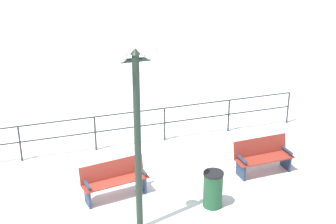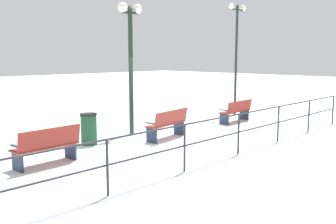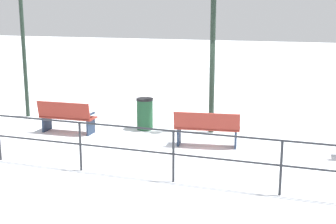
{
  "view_description": "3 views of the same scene",
  "coord_description": "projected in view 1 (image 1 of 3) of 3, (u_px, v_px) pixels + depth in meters",
  "views": [
    {
      "loc": [
        10.32,
        -2.03,
        6.81
      ],
      "look_at": [
        -2.29,
        2.05,
        1.15
      ],
      "focal_mm": 53.64,
      "sensor_mm": 36.0,
      "label": 1
    },
    {
      "loc": [
        -8.26,
        8.19,
        2.55
      ],
      "look_at": [
        -1.31,
        1.13,
        1.09
      ],
      "focal_mm": 40.34,
      "sensor_mm": 36.0,
      "label": 2
    },
    {
      "loc": [
        -11.27,
        -2.85,
        3.42
      ],
      "look_at": [
        -1.02,
        0.73,
        1.03
      ],
      "focal_mm": 50.05,
      "sensor_mm": 36.0,
      "label": 3
    }
  ],
  "objects": [
    {
      "name": "bench_second",
      "position": [
        114.0,
        179.0,
        12.25
      ],
      "size": [
        0.73,
        1.7,
        0.92
      ],
      "rotation": [
        0.0,
        0.0,
        0.16
      ],
      "color": "maroon",
      "rests_on": "ground"
    },
    {
      "name": "ground_plane",
      "position": [
        117.0,
        200.0,
        12.28
      ],
      "size": [
        80.0,
        80.0,
        0.0
      ],
      "primitive_type": "plane",
      "color": "white",
      "rests_on": "ground"
    },
    {
      "name": "waterfront_railing",
      "position": [
        95.0,
        128.0,
        14.44
      ],
      "size": [
        0.05,
        12.7,
        1.08
      ],
      "color": "#26282D",
      "rests_on": "ground"
    },
    {
      "name": "lamppost_middle",
      "position": [
        137.0,
        107.0,
        10.09
      ],
      "size": [
        0.32,
        0.92,
        4.23
      ],
      "color": "#1E2D23",
      "rests_on": "ground"
    },
    {
      "name": "bench_third",
      "position": [
        263.0,
        156.0,
        13.4
      ],
      "size": [
        0.64,
        1.6,
        0.92
      ],
      "rotation": [
        0.0,
        0.0,
        0.05
      ],
      "color": "maroon",
      "rests_on": "ground"
    },
    {
      "name": "trash_bin",
      "position": [
        213.0,
        189.0,
        11.88
      ],
      "size": [
        0.48,
        0.48,
        0.92
      ],
      "color": "#1E4C2D",
      "rests_on": "ground"
    }
  ]
}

